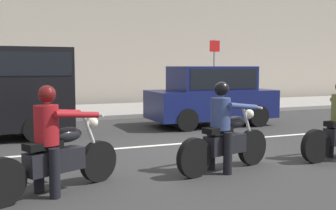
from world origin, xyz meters
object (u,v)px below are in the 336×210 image
parked_hatchback_navy (211,95)px  street_sign_post (214,67)px  motorcycle_with_rider_crimson (54,149)px  motorcycle_with_rider_denim_blue (225,134)px

parked_hatchback_navy → street_sign_post: street_sign_post is taller
motorcycle_with_rider_crimson → parked_hatchback_navy: parked_hatchback_navy is taller
motorcycle_with_rider_denim_blue → motorcycle_with_rider_crimson: size_ratio=1.00×
motorcycle_with_rider_crimson → street_sign_post: (7.32, 8.67, 1.13)m
parked_hatchback_navy → street_sign_post: 4.15m
motorcycle_with_rider_denim_blue → motorcycle_with_rider_crimson: (-2.88, -0.19, -0.00)m
motorcycle_with_rider_denim_blue → motorcycle_with_rider_crimson: 2.88m
motorcycle_with_rider_crimson → parked_hatchback_navy: bearing=44.2°
parked_hatchback_navy → motorcycle_with_rider_denim_blue: bearing=-115.9°
motorcycle_with_rider_crimson → street_sign_post: bearing=49.8°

